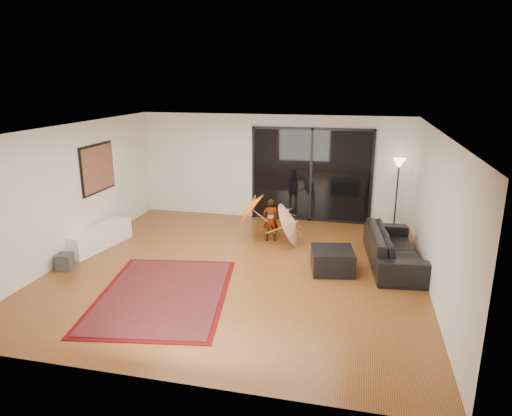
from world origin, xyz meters
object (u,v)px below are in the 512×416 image
(ottoman, at_px, (332,260))
(media_console, at_px, (100,237))
(sofa, at_px, (394,248))
(child, at_px, (271,220))

(ottoman, bearing_deg, media_console, 178.13)
(sofa, bearing_deg, media_console, 88.30)
(media_console, height_order, child, child)
(child, bearing_deg, ottoman, 118.12)
(media_console, relative_size, child, 1.70)
(ottoman, distance_m, child, 2.09)
(media_console, bearing_deg, child, 29.74)
(media_console, distance_m, child, 3.78)
(media_console, relative_size, ottoman, 2.16)
(sofa, relative_size, child, 2.41)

